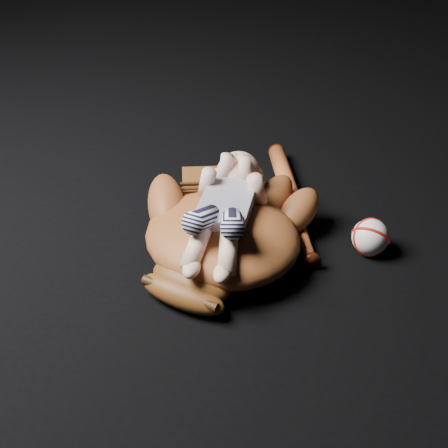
{
  "coord_description": "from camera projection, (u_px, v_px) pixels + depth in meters",
  "views": [
    {
      "loc": [
        0.47,
        -1.03,
        0.88
      ],
      "look_at": [
        0.06,
        -0.06,
        0.08
      ],
      "focal_mm": 50.0,
      "sensor_mm": 36.0,
      "label": 1
    }
  ],
  "objects": [
    {
      "name": "baseball_glove",
      "position": [
        222.0,
        231.0,
        1.32
      ],
      "size": [
        0.46,
        0.52,
        0.15
      ],
      "primitive_type": null,
      "rotation": [
        0.0,
        0.0,
        -0.11
      ],
      "color": "brown",
      "rests_on": "ground"
    },
    {
      "name": "newborn_baby",
      "position": [
        223.0,
        210.0,
        1.28
      ],
      "size": [
        0.24,
        0.4,
        0.15
      ],
      "primitive_type": null,
      "rotation": [
        0.0,
        0.0,
        0.18
      ],
      "color": "#EAB196",
      "rests_on": "baseball_glove"
    },
    {
      "name": "baseball_bat",
      "position": [
        292.0,
        201.0,
        1.49
      ],
      "size": [
        0.26,
        0.43,
        0.04
      ],
      "primitive_type": null,
      "rotation": [
        0.0,
        0.0,
        0.49
      ],
      "color": "#B44D22",
      "rests_on": "ground"
    },
    {
      "name": "baseball",
      "position": [
        370.0,
        237.0,
        1.35
      ],
      "size": [
        0.1,
        0.1,
        0.08
      ],
      "primitive_type": "sphere",
      "rotation": [
        0.0,
        0.0,
        0.34
      ],
      "color": "white",
      "rests_on": "ground"
    }
  ]
}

